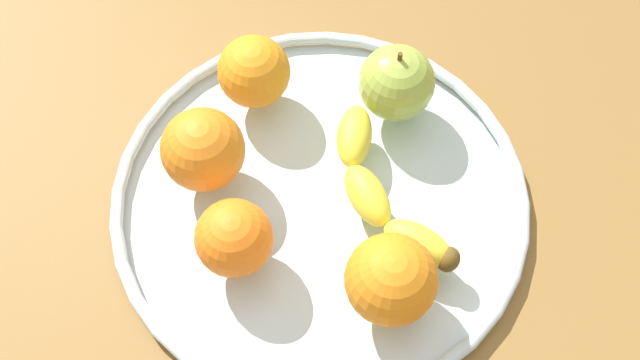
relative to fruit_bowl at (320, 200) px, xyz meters
The scene contains 8 objects.
ground_plane 2.92cm from the fruit_bowl, ahead, with size 160.21×160.21×4.00cm, color brown.
fruit_bowl is the anchor object (origin of this frame).
banana 6.10cm from the fruit_bowl, 74.56° to the left, with size 18.44×9.65×3.22cm.
apple 13.03cm from the fruit_bowl, 135.50° to the left, with size 7.19×7.19×7.99cm.
orange_back_right 11.66cm from the fruit_bowl, 113.34° to the right, with size 7.57×7.57×7.57cm, color orange.
orange_back_left 10.18cm from the fruit_bowl, 60.48° to the right, with size 6.74×6.74×6.74cm, color orange.
orange_center 13.63cm from the fruit_bowl, 160.46° to the right, with size 6.90×6.90×6.90cm, color orange.
orange_front_right 12.25cm from the fruit_bowl, 21.70° to the left, with size 7.73×7.73×7.73cm, color orange.
Camera 1 is at (35.11, -5.62, 69.71)cm, focal length 47.49 mm.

